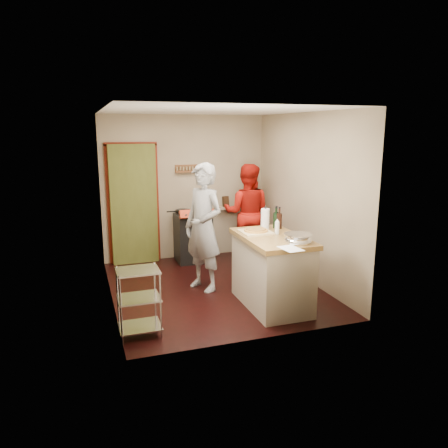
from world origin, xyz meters
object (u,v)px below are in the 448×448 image
(wire_shelving, at_px, (139,299))
(island, at_px, (272,269))
(person_stripe, at_px, (204,228))
(person_red, at_px, (247,213))
(stove, at_px, (193,237))

(wire_shelving, xyz_separation_m, island, (1.81, 0.30, 0.07))
(wire_shelving, height_order, person_stripe, person_stripe)
(wire_shelving, bearing_deg, person_stripe, 46.95)
(person_stripe, distance_m, person_red, 1.66)
(island, distance_m, person_red, 2.18)
(island, height_order, person_red, person_red)
(wire_shelving, distance_m, person_red, 3.34)
(stove, xyz_separation_m, person_red, (0.95, -0.23, 0.43))
(person_stripe, height_order, person_red, person_stripe)
(wire_shelving, xyz_separation_m, person_stripe, (1.12, 1.20, 0.50))
(person_red, bearing_deg, island, 104.75)
(stove, bearing_deg, person_red, -13.53)
(person_stripe, bearing_deg, stove, 144.05)
(wire_shelving, height_order, person_red, person_red)
(island, relative_size, person_red, 0.82)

